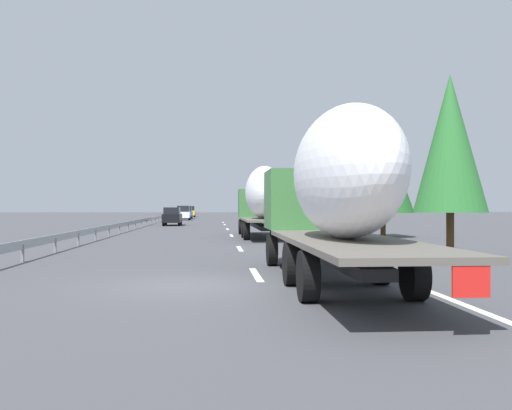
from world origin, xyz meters
name	(u,v)px	position (x,y,z in m)	size (l,w,h in m)	color
ground_plane	(207,227)	(40.00, 0.00, 0.00)	(260.00, 260.00, 0.00)	#424247
lane_stripe_0	(256,274)	(2.00, -1.80, 0.00)	(3.20, 0.20, 0.01)	white
lane_stripe_1	(240,249)	(11.86, -1.80, 0.00)	(3.20, 0.20, 0.01)	white
lane_stripe_2	(231,235)	(23.48, -1.80, 0.00)	(3.20, 0.20, 0.01)	white
lane_stripe_3	(227,229)	(33.98, -1.80, 0.00)	(3.20, 0.20, 0.01)	white
lane_stripe_4	(225,225)	(45.78, -1.80, 0.00)	(3.20, 0.20, 0.01)	white
lane_stripe_5	(223,222)	(54.43, -1.80, 0.00)	(3.20, 0.20, 0.01)	white
edge_line_right	(260,225)	(45.00, -5.50, 0.00)	(110.00, 0.20, 0.01)	white
truck_lead	(262,198)	(20.72, -3.60, 2.43)	(12.18, 2.55, 4.30)	#387038
truck_trailing	(334,188)	(0.00, -3.60, 2.38)	(13.03, 2.55, 4.21)	#387038
car_blue_sedan	(186,213)	(75.80, 3.58, 0.92)	(4.55, 1.80, 1.81)	#28479E
car_yellow_coupe	(190,212)	(89.13, 3.59, 0.98)	(4.59, 1.91, 1.96)	gold
car_white_van	(183,213)	(65.97, 3.54, 0.99)	(4.39, 1.87, 2.00)	white
car_black_suv	(172,216)	(43.58, 3.50, 0.92)	(4.79, 1.74, 1.82)	black
road_sign	(272,204)	(44.61, -6.70, 2.21)	(0.10, 0.90, 3.20)	gray
tree_0	(301,193)	(51.52, -10.79, 3.49)	(3.13, 3.13, 5.71)	#472D19
tree_1	(450,143)	(7.35, -9.74, 4.37)	(2.81, 2.81, 7.06)	#472D19
tree_2	(383,169)	(20.70, -11.15, 4.26)	(3.78, 3.78, 7.00)	#472D19
tree_3	(301,186)	(51.21, -10.71, 4.30)	(3.03, 3.03, 6.92)	#472D19
guardrail_median	(146,220)	(43.00, 6.00, 0.58)	(94.00, 0.10, 0.76)	#9EA0A5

